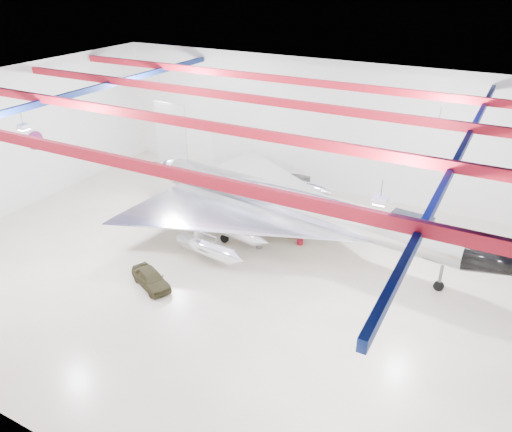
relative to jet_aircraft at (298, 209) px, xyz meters
The scene contains 15 objects.
floor 5.93m from the jet_aircraft, 112.56° to the right, with size 40.00×40.00×0.00m, color #BEAE97.
wall_back 10.71m from the jet_aircraft, 101.23° to the left, with size 40.00×40.00×0.00m, color silver.
wall_left 22.71m from the jet_aircraft, 167.58° to the right, with size 30.00×30.00×0.00m, color silver.
ceiling 9.78m from the jet_aircraft, 112.56° to the right, with size 40.00×40.00×0.00m, color #0A0F38.
ceiling_structure 9.21m from the jet_aircraft, 112.56° to the right, with size 39.50×29.50×1.08m.
wall_roundel 22.25m from the jet_aircraft, behind, with size 1.50×1.50×0.10m, color #B21414.
jet_aircraft is the anchor object (origin of this frame).
jeep 10.88m from the jet_aircraft, 122.47° to the right, with size 1.34×3.34×1.14m, color #332F19.
crate_ply 9.15m from the jet_aircraft, behind, with size 0.54×0.44×0.38m, color olive.
toolbox_red 4.08m from the jet_aircraft, 143.42° to the left, with size 0.39×0.31×0.27m, color maroon.
engine_drum 3.72m from the jet_aircraft, 139.88° to the right, with size 0.49×0.49×0.44m, color #59595B.
parts_bin 2.69m from the jet_aircraft, 131.30° to the left, with size 0.67×0.54×0.47m, color olive.
crate_small 9.03m from the jet_aircraft, behind, with size 0.42×0.33×0.29m, color #59595B.
tool_chest 2.56m from the jet_aircraft, 12.24° to the left, with size 0.46×0.46×0.41m, color maroon.
spares_box 4.52m from the jet_aircraft, 127.64° to the left, with size 0.39×0.39×0.35m, color #59595B.
Camera 1 is at (14.00, -23.45, 17.77)m, focal length 35.00 mm.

